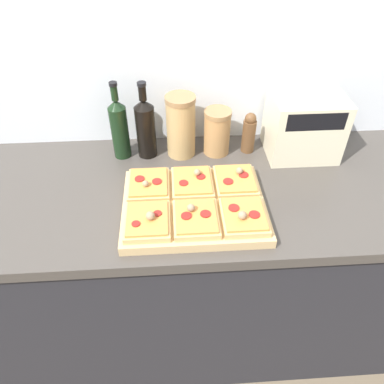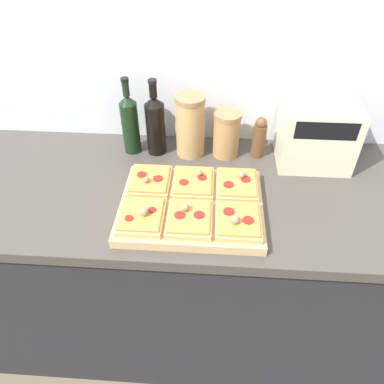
# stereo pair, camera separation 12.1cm
# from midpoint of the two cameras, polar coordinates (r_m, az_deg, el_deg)

# --- Properties ---
(wall_back) EXTENTS (6.00, 0.06, 2.50)m
(wall_back) POSITION_cam_midpoint_polar(r_m,az_deg,el_deg) (1.44, 1.12, 21.43)
(wall_back) COLOR silver
(wall_back) RESTS_ON ground_plane
(kitchen_counter) EXTENTS (2.63, 0.67, 0.88)m
(kitchen_counter) POSITION_cam_midpoint_polar(r_m,az_deg,el_deg) (1.63, 0.08, -11.19)
(kitchen_counter) COLOR #232328
(kitchen_counter) RESTS_ON ground_plane
(cutting_board) EXTENTS (0.46, 0.36, 0.03)m
(cutting_board) POSITION_cam_midpoint_polar(r_m,az_deg,el_deg) (1.21, 2.76, -2.34)
(cutting_board) COLOR tan
(cutting_board) RESTS_ON kitchen_counter
(pizza_slice_back_left) EXTENTS (0.14, 0.16, 0.05)m
(pizza_slice_back_left) POSITION_cam_midpoint_polar(r_m,az_deg,el_deg) (1.27, -3.72, 1.60)
(pizza_slice_back_left) COLOR tan
(pizza_slice_back_left) RESTS_ON cutting_board
(pizza_slice_back_center) EXTENTS (0.14, 0.16, 0.05)m
(pizza_slice_back_center) POSITION_cam_midpoint_polar(r_m,az_deg,el_deg) (1.26, 2.94, 1.34)
(pizza_slice_back_center) COLOR tan
(pizza_slice_back_center) RESTS_ON cutting_board
(pizza_slice_back_right) EXTENTS (0.14, 0.16, 0.05)m
(pizza_slice_back_right) POSITION_cam_midpoint_polar(r_m,az_deg,el_deg) (1.27, 9.58, 1.04)
(pizza_slice_back_right) COLOR tan
(pizza_slice_back_right) RESTS_ON cutting_board
(pizza_slice_front_left) EXTENTS (0.14, 0.16, 0.06)m
(pizza_slice_front_left) POSITION_cam_midpoint_polar(r_m,az_deg,el_deg) (1.14, -4.70, -3.83)
(pizza_slice_front_left) COLOR tan
(pizza_slice_front_left) RESTS_ON cutting_board
(pizza_slice_front_center) EXTENTS (0.14, 0.16, 0.05)m
(pizza_slice_front_center) POSITION_cam_midpoint_polar(r_m,az_deg,el_deg) (1.13, 2.66, -4.17)
(pizza_slice_front_center) COLOR tan
(pizza_slice_front_center) RESTS_ON cutting_board
(pizza_slice_front_right) EXTENTS (0.14, 0.16, 0.05)m
(pizza_slice_front_right) POSITION_cam_midpoint_polar(r_m,az_deg,el_deg) (1.14, 10.06, -4.49)
(pizza_slice_front_right) COLOR tan
(pizza_slice_front_right) RESTS_ON cutting_board
(olive_oil_bottle) EXTENTS (0.07, 0.07, 0.30)m
(olive_oil_bottle) POSITION_cam_midpoint_polar(r_m,az_deg,el_deg) (1.43, -7.03, 10.33)
(olive_oil_bottle) COLOR black
(olive_oil_bottle) RESTS_ON kitchen_counter
(wine_bottle) EXTENTS (0.07, 0.07, 0.30)m
(wine_bottle) POSITION_cam_midpoint_polar(r_m,az_deg,el_deg) (1.42, -3.14, 10.21)
(wine_bottle) COLOR black
(wine_bottle) RESTS_ON kitchen_counter
(grain_jar_tall) EXTENTS (0.11, 0.11, 0.24)m
(grain_jar_tall) POSITION_cam_midpoint_polar(r_m,az_deg,el_deg) (1.41, 2.23, 9.99)
(grain_jar_tall) COLOR tan
(grain_jar_tall) RESTS_ON kitchen_counter
(grain_jar_short) EXTENTS (0.10, 0.10, 0.18)m
(grain_jar_short) POSITION_cam_midpoint_polar(r_m,az_deg,el_deg) (1.43, 7.73, 8.67)
(grain_jar_short) COLOR #AD7F4C
(grain_jar_short) RESTS_ON kitchen_counter
(pepper_mill) EXTENTS (0.05, 0.05, 0.16)m
(pepper_mill) POSITION_cam_midpoint_polar(r_m,az_deg,el_deg) (1.45, 12.60, 8.04)
(pepper_mill) COLOR brown
(pepper_mill) RESTS_ON kitchen_counter
(toaster_oven) EXTENTS (0.28, 0.21, 0.24)m
(toaster_oven) POSITION_cam_midpoint_polar(r_m,az_deg,el_deg) (1.46, 20.72, 8.28)
(toaster_oven) COLOR beige
(toaster_oven) RESTS_ON kitchen_counter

